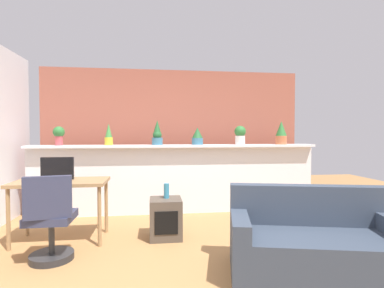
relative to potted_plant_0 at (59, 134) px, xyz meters
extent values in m
plane|color=#9E7042|center=(1.85, -1.93, -1.32)|extent=(12.00, 12.00, 0.00)
cube|color=silver|center=(1.85, 0.07, -0.77)|extent=(4.71, 0.16, 1.10)
cube|color=silver|center=(1.85, 0.03, -0.20)|extent=(4.71, 0.34, 0.04)
cube|color=#9E5442|center=(1.85, 0.67, -0.07)|extent=(4.71, 0.10, 2.50)
cylinder|color=#B7474C|center=(0.00, 0.00, -0.10)|extent=(0.11, 0.11, 0.15)
sphere|color=#2D7033|center=(0.00, 0.00, 0.04)|extent=(0.18, 0.18, 0.18)
cylinder|color=gold|center=(0.76, 0.01, -0.11)|extent=(0.13, 0.13, 0.12)
cone|color=#3D843D|center=(0.76, 0.01, 0.06)|extent=(0.11, 0.11, 0.22)
cylinder|color=#386B84|center=(1.53, 0.01, -0.12)|extent=(0.17, 0.17, 0.12)
sphere|color=#235B2D|center=(1.53, 0.01, -0.01)|extent=(0.15, 0.15, 0.15)
cone|color=#235B2D|center=(1.53, 0.01, 0.12)|extent=(0.12, 0.12, 0.21)
cylinder|color=#386B84|center=(2.20, 0.04, -0.12)|extent=(0.19, 0.19, 0.11)
cone|color=#235B2D|center=(2.20, 0.04, 0.02)|extent=(0.18, 0.18, 0.17)
cylinder|color=silver|center=(2.93, 0.02, -0.10)|extent=(0.17, 0.17, 0.15)
sphere|color=#2D7033|center=(2.93, 0.02, 0.05)|extent=(0.19, 0.19, 0.19)
cylinder|color=#C66B42|center=(3.66, 0.00, -0.10)|extent=(0.19, 0.19, 0.15)
cone|color=#2D7033|center=(3.66, 0.00, 0.10)|extent=(0.19, 0.19, 0.25)
cylinder|color=#99754C|center=(-0.16, -1.31, -0.96)|extent=(0.04, 0.04, 0.71)
cylinder|color=#99754C|center=(0.84, -1.31, -0.96)|extent=(0.04, 0.04, 0.71)
cylinder|color=#99754C|center=(-0.16, -0.81, -0.96)|extent=(0.04, 0.04, 0.71)
cylinder|color=#99754C|center=(0.84, -0.81, -0.96)|extent=(0.04, 0.04, 0.71)
cube|color=#99754C|center=(0.34, -1.06, -0.59)|extent=(1.10, 0.60, 0.04)
cube|color=black|center=(0.27, -0.98, -0.43)|extent=(0.39, 0.04, 0.28)
cylinder|color=#262628|center=(0.41, -1.64, -1.28)|extent=(0.44, 0.44, 0.07)
cylinder|color=#333333|center=(0.41, -1.64, -1.08)|extent=(0.06, 0.06, 0.34)
cube|color=#2D334C|center=(0.41, -1.64, -0.87)|extent=(0.44, 0.44, 0.08)
cube|color=#2D334C|center=(0.44, -1.82, -0.62)|extent=(0.45, 0.14, 0.42)
cube|color=#4C4238|center=(1.62, -1.12, -1.07)|extent=(0.40, 0.40, 0.50)
cube|color=black|center=(1.62, -1.31, -1.07)|extent=(0.28, 0.04, 0.28)
cylinder|color=teal|center=(1.63, -1.09, -0.73)|extent=(0.07, 0.07, 0.19)
cube|color=#333D4C|center=(2.96, -2.34, -1.12)|extent=(1.69, 1.10, 0.40)
cube|color=#333D4C|center=(3.03, -2.04, -0.72)|extent=(1.55, 0.51, 0.40)
cube|color=#333D4C|center=(2.28, -2.18, -0.84)|extent=(0.33, 0.78, 0.16)
camera|label=1|loc=(1.47, -4.86, 0.00)|focal=27.69mm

